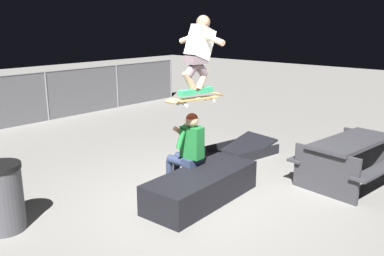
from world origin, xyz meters
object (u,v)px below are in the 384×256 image
at_px(ledge_box_main, 202,186).
at_px(kicker_ramp, 242,151).
at_px(skateboard, 196,99).
at_px(picnic_table_back, 351,154).
at_px(person_sitting_on_ledge, 187,148).
at_px(skater_airborne, 199,51).
at_px(trash_bin, 3,197).

bearing_deg(ledge_box_main, kicker_ramp, 20.10).
relative_size(skateboard, kicker_ramp, 0.74).
bearing_deg(picnic_table_back, person_sitting_on_ledge, 138.14).
relative_size(skater_airborne, trash_bin, 1.25).
distance_m(ledge_box_main, picnic_table_back, 2.61).
xyz_separation_m(ledge_box_main, skateboard, (0.09, 0.19, 1.31)).
bearing_deg(trash_bin, skateboard, -24.46).
height_order(person_sitting_on_ledge, trash_bin, person_sitting_on_ledge).
xyz_separation_m(skater_airborne, kicker_ramp, (2.10, 0.63, -2.15)).
xyz_separation_m(person_sitting_on_ledge, kicker_ramp, (2.08, 0.38, -0.64)).
bearing_deg(kicker_ramp, skateboard, -163.75).
xyz_separation_m(skateboard, kicker_ramp, (2.16, 0.63, -1.46)).
bearing_deg(skater_airborne, person_sitting_on_ledge, 86.83).
distance_m(kicker_ramp, trash_bin, 4.67).
relative_size(person_sitting_on_ledge, skateboard, 1.24).
xyz_separation_m(ledge_box_main, skater_airborne, (0.14, 0.19, 1.99)).
distance_m(ledge_box_main, kicker_ramp, 2.39).
bearing_deg(person_sitting_on_ledge, trash_bin, 161.00).
xyz_separation_m(ledge_box_main, person_sitting_on_ledge, (0.16, 0.44, 0.48)).
bearing_deg(picnic_table_back, ledge_box_main, 147.75).
relative_size(picnic_table_back, trash_bin, 2.06).
distance_m(skateboard, skater_airborne, 0.69).
bearing_deg(skater_airborne, trash_bin, 155.92).
relative_size(skateboard, picnic_table_back, 0.56).
height_order(picnic_table_back, trash_bin, trash_bin).
bearing_deg(skater_airborne, ledge_box_main, -127.51).
distance_m(person_sitting_on_ledge, kicker_ramp, 2.21).
bearing_deg(skateboard, kicker_ramp, 16.25).
bearing_deg(person_sitting_on_ledge, skater_airborne, -93.17).
relative_size(skater_airborne, picnic_table_back, 0.61).
relative_size(kicker_ramp, picnic_table_back, 0.76).
xyz_separation_m(skater_airborne, trash_bin, (-2.53, 1.13, -1.76)).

